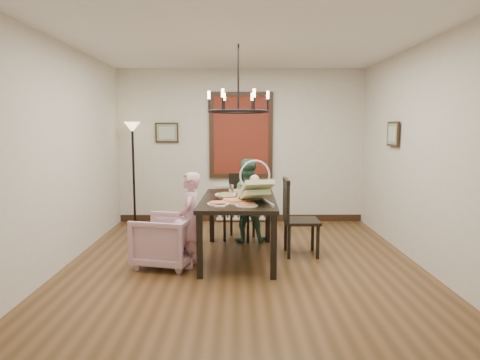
{
  "coord_description": "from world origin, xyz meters",
  "views": [
    {
      "loc": [
        -0.07,
        -5.36,
        1.75
      ],
      "look_at": [
        -0.03,
        0.28,
        1.05
      ],
      "focal_mm": 32.0,
      "sensor_mm": 36.0,
      "label": 1
    }
  ],
  "objects_px": {
    "drinking_glass": "(242,191)",
    "floor_lamp": "(134,176)",
    "chair_right": "(302,217)",
    "armchair": "(165,240)",
    "dining_table": "(238,205)",
    "chair_far": "(239,207)",
    "baby_bouncer": "(255,189)",
    "elderly_woman": "(190,228)",
    "seated_man": "(246,207)"
  },
  "relations": [
    {
      "from": "drinking_glass",
      "to": "floor_lamp",
      "type": "distance_m",
      "value": 2.57
    },
    {
      "from": "chair_right",
      "to": "armchair",
      "type": "xyz_separation_m",
      "value": [
        -1.79,
        -0.44,
        -0.21
      ]
    },
    {
      "from": "dining_table",
      "to": "chair_right",
      "type": "bearing_deg",
      "value": 10.62
    },
    {
      "from": "armchair",
      "to": "floor_lamp",
      "type": "height_order",
      "value": "floor_lamp"
    },
    {
      "from": "chair_far",
      "to": "armchair",
      "type": "xyz_separation_m",
      "value": [
        -0.95,
        -1.27,
        -0.19
      ]
    },
    {
      "from": "chair_far",
      "to": "dining_table",
      "type": "bearing_deg",
      "value": -75.6
    },
    {
      "from": "baby_bouncer",
      "to": "drinking_glass",
      "type": "distance_m",
      "value": 0.6
    },
    {
      "from": "chair_far",
      "to": "baby_bouncer",
      "type": "distance_m",
      "value": 1.44
    },
    {
      "from": "armchair",
      "to": "baby_bouncer",
      "type": "xyz_separation_m",
      "value": [
        1.13,
        -0.07,
        0.67
      ]
    },
    {
      "from": "dining_table",
      "to": "chair_far",
      "type": "height_order",
      "value": "chair_far"
    },
    {
      "from": "chair_far",
      "to": "baby_bouncer",
      "type": "relative_size",
      "value": 1.81
    },
    {
      "from": "dining_table",
      "to": "floor_lamp",
      "type": "relative_size",
      "value": 0.98
    },
    {
      "from": "chair_right",
      "to": "baby_bouncer",
      "type": "distance_m",
      "value": 0.96
    },
    {
      "from": "chair_far",
      "to": "armchair",
      "type": "relative_size",
      "value": 1.44
    },
    {
      "from": "dining_table",
      "to": "chair_right",
      "type": "height_order",
      "value": "chair_right"
    },
    {
      "from": "chair_right",
      "to": "elderly_woman",
      "type": "xyz_separation_m",
      "value": [
        -1.47,
        -0.49,
        -0.04
      ]
    },
    {
      "from": "seated_man",
      "to": "floor_lamp",
      "type": "distance_m",
      "value": 2.27
    },
    {
      "from": "chair_right",
      "to": "floor_lamp",
      "type": "xyz_separation_m",
      "value": [
        -2.71,
        1.78,
        0.37
      ]
    },
    {
      "from": "elderly_woman",
      "to": "baby_bouncer",
      "type": "height_order",
      "value": "baby_bouncer"
    },
    {
      "from": "elderly_woman",
      "to": "baby_bouncer",
      "type": "bearing_deg",
      "value": 89.29
    },
    {
      "from": "dining_table",
      "to": "baby_bouncer",
      "type": "distance_m",
      "value": 0.51
    },
    {
      "from": "dining_table",
      "to": "seated_man",
      "type": "distance_m",
      "value": 0.88
    },
    {
      "from": "dining_table",
      "to": "seated_man",
      "type": "bearing_deg",
      "value": 83.45
    },
    {
      "from": "floor_lamp",
      "to": "baby_bouncer",
      "type": "bearing_deg",
      "value": -48.3
    },
    {
      "from": "dining_table",
      "to": "baby_bouncer",
      "type": "bearing_deg",
      "value": -60.15
    },
    {
      "from": "armchair",
      "to": "elderly_woman",
      "type": "distance_m",
      "value": 0.36
    },
    {
      "from": "chair_right",
      "to": "chair_far",
      "type": "bearing_deg",
      "value": 45.39
    },
    {
      "from": "baby_bouncer",
      "to": "drinking_glass",
      "type": "bearing_deg",
      "value": 93.01
    },
    {
      "from": "dining_table",
      "to": "drinking_glass",
      "type": "height_order",
      "value": "drinking_glass"
    },
    {
      "from": "chair_right",
      "to": "floor_lamp",
      "type": "height_order",
      "value": "floor_lamp"
    },
    {
      "from": "seated_man",
      "to": "drinking_glass",
      "type": "relative_size",
      "value": 6.99
    },
    {
      "from": "chair_right",
      "to": "baby_bouncer",
      "type": "xyz_separation_m",
      "value": [
        -0.66,
        -0.52,
        0.46
      ]
    },
    {
      "from": "dining_table",
      "to": "chair_right",
      "type": "distance_m",
      "value": 0.9
    },
    {
      "from": "dining_table",
      "to": "baby_bouncer",
      "type": "xyz_separation_m",
      "value": [
        0.2,
        -0.38,
        0.27
      ]
    },
    {
      "from": "chair_far",
      "to": "elderly_woman",
      "type": "distance_m",
      "value": 1.45
    },
    {
      "from": "chair_right",
      "to": "armchair",
      "type": "relative_size",
      "value": 1.49
    },
    {
      "from": "elderly_woman",
      "to": "chair_right",
      "type": "bearing_deg",
      "value": 109.79
    },
    {
      "from": "baby_bouncer",
      "to": "armchair",
      "type": "bearing_deg",
      "value": 164.55
    },
    {
      "from": "elderly_woman",
      "to": "seated_man",
      "type": "distance_m",
      "value": 1.4
    },
    {
      "from": "armchair",
      "to": "floor_lamp",
      "type": "xyz_separation_m",
      "value": [
        -0.92,
        2.23,
        0.57
      ]
    },
    {
      "from": "seated_man",
      "to": "drinking_glass",
      "type": "xyz_separation_m",
      "value": [
        -0.07,
        -0.66,
        0.36
      ]
    },
    {
      "from": "chair_right",
      "to": "armchair",
      "type": "height_order",
      "value": "chair_right"
    },
    {
      "from": "armchair",
      "to": "seated_man",
      "type": "distance_m",
      "value": 1.57
    },
    {
      "from": "armchair",
      "to": "baby_bouncer",
      "type": "height_order",
      "value": "baby_bouncer"
    },
    {
      "from": "baby_bouncer",
      "to": "seated_man",
      "type": "bearing_deg",
      "value": 82.05
    },
    {
      "from": "elderly_woman",
      "to": "dining_table",
      "type": "bearing_deg",
      "value": 121.4
    },
    {
      "from": "armchair",
      "to": "floor_lamp",
      "type": "relative_size",
      "value": 0.4
    },
    {
      "from": "armchair",
      "to": "drinking_glass",
      "type": "height_order",
      "value": "drinking_glass"
    },
    {
      "from": "baby_bouncer",
      "to": "floor_lamp",
      "type": "xyz_separation_m",
      "value": [
        -2.05,
        2.3,
        -0.1
      ]
    },
    {
      "from": "drinking_glass",
      "to": "floor_lamp",
      "type": "relative_size",
      "value": 0.08
    }
  ]
}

